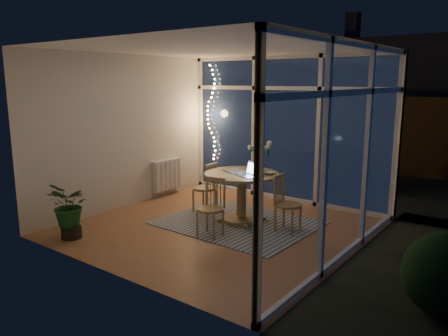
{
  "coord_description": "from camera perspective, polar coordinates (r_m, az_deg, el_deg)",
  "views": [
    {
      "loc": [
        3.82,
        -4.93,
        2.16
      ],
      "look_at": [
        -0.09,
        0.25,
        0.86
      ],
      "focal_mm": 35.0,
      "sensor_mm": 36.0,
      "label": 1
    }
  ],
  "objects": [
    {
      "name": "garden_patio",
      "position": [
        10.71,
        18.13,
        -1.18
      ],
      "size": [
        12.0,
        6.0,
        0.1
      ],
      "primitive_type": "cube",
      "color": "black",
      "rests_on": "ground"
    },
    {
      "name": "wall_right",
      "position": [
        5.33,
        16.58,
        1.58
      ],
      "size": [
        0.04,
        4.0,
        2.6
      ],
      "primitive_type": "cube",
      "color": "silver",
      "rests_on": "floor"
    },
    {
      "name": "bowl",
      "position": [
        6.59,
        5.91,
        -0.67
      ],
      "size": [
        0.15,
        0.15,
        0.04
      ],
      "primitive_type": "imported",
      "rotation": [
        0.0,
        0.0,
        -0.02
      ],
      "color": "silver",
      "rests_on": "dining_table"
    },
    {
      "name": "dining_table",
      "position": [
        6.74,
        2.29,
        -3.89
      ],
      "size": [
        1.16,
        1.16,
        0.78
      ],
      "primitive_type": "cylinder",
      "rotation": [
        0.0,
        0.0,
        -0.02
      ],
      "color": "olive",
      "rests_on": "floor"
    },
    {
      "name": "neighbour_roof",
      "position": [
        13.89,
        22.75,
        10.67
      ],
      "size": [
        7.0,
        3.0,
        2.2
      ],
      "primitive_type": "cube",
      "color": "#2E3137",
      "rests_on": "ground"
    },
    {
      "name": "wall_front",
      "position": [
        4.89,
        -15.19,
        0.82
      ],
      "size": [
        4.0,
        0.04,
        2.6
      ],
      "primitive_type": "cube",
      "color": "silver",
      "rests_on": "floor"
    },
    {
      "name": "rug",
      "position": [
        6.78,
        1.78,
        -7.18
      ],
      "size": [
        2.26,
        1.82,
        0.01
      ],
      "primitive_type": "cube",
      "rotation": [
        0.0,
        0.0,
        -0.02
      ],
      "color": "#BBB198",
      "rests_on": "floor"
    },
    {
      "name": "chair_right",
      "position": [
        6.35,
        8.4,
        -4.62
      ],
      "size": [
        0.41,
        0.41,
        0.85
      ],
      "primitive_type": "cube",
      "rotation": [
        0.0,
        0.0,
        1.61
      ],
      "color": "olive",
      "rests_on": "floor"
    },
    {
      "name": "window_wall_right",
      "position": [
        5.34,
        16.18,
        1.63
      ],
      "size": [
        0.1,
        4.0,
        2.6
      ],
      "primitive_type": "cube",
      "color": "silver",
      "rests_on": "floor"
    },
    {
      "name": "radiator",
      "position": [
        8.38,
        -7.44,
        -0.86
      ],
      "size": [
        0.1,
        0.7,
        0.58
      ],
      "primitive_type": "cube",
      "color": "silver",
      "rests_on": "wall_left"
    },
    {
      "name": "chair_left",
      "position": [
        7.26,
        -2.57,
        -2.5
      ],
      "size": [
        0.41,
        0.41,
        0.85
      ],
      "primitive_type": "cube",
      "rotation": [
        0.0,
        0.0,
        -1.53
      ],
      "color": "olive",
      "rests_on": "floor"
    },
    {
      "name": "flower_vase",
      "position": [
        6.83,
        4.5,
        0.53
      ],
      "size": [
        0.21,
        0.21,
        0.21
      ],
      "primitive_type": "imported",
      "rotation": [
        0.0,
        0.0,
        -0.02
      ],
      "color": "silver",
      "rests_on": "dining_table"
    },
    {
      "name": "potted_plant",
      "position": [
        6.42,
        -19.47,
        -5.41
      ],
      "size": [
        0.61,
        0.56,
        0.76
      ],
      "primitive_type": "imported",
      "rotation": [
        0.0,
        0.0,
        -0.18
      ],
      "color": "#18451D",
      "rests_on": "floor"
    },
    {
      "name": "garden_fence",
      "position": [
        11.18,
        16.85,
        4.4
      ],
      "size": [
        11.0,
        0.08,
        1.8
      ],
      "primitive_type": "cube",
      "color": "#392314",
      "rests_on": "ground"
    },
    {
      "name": "floor",
      "position": [
        6.6,
        -0.68,
        -7.75
      ],
      "size": [
        4.0,
        4.0,
        0.0
      ],
      "primitive_type": "plane",
      "color": "#8D5D3D",
      "rests_on": "ground"
    },
    {
      "name": "fairy_lights",
      "position": [
        8.76,
        -1.74,
        7.2
      ],
      "size": [
        0.24,
        0.1,
        1.85
      ],
      "primitive_type": null,
      "color": "#F3B261",
      "rests_on": "window_wall_back"
    },
    {
      "name": "ceiling",
      "position": [
        6.25,
        -0.74,
        15.39
      ],
      "size": [
        4.0,
        4.0,
        0.0
      ],
      "primitive_type": "plane",
      "color": "white",
      "rests_on": "wall_back"
    },
    {
      "name": "chair_front",
      "position": [
        6.1,
        -1.82,
        -5.21
      ],
      "size": [
        0.44,
        0.44,
        0.84
      ],
      "primitive_type": "cube",
      "rotation": [
        0.0,
        0.0,
        0.14
      ],
      "color": "olive",
      "rests_on": "floor"
    },
    {
      "name": "newspapers",
      "position": [
        6.79,
        1.37,
        -0.36
      ],
      "size": [
        0.44,
        0.39,
        0.01
      ],
      "primitive_type": "cube",
      "rotation": [
        0.0,
        0.0,
        -0.35
      ],
      "color": "silver",
      "rests_on": "dining_table"
    },
    {
      "name": "wall_left",
      "position": [
        7.68,
        -12.65,
        4.65
      ],
      "size": [
        0.04,
        4.0,
        2.6
      ],
      "primitive_type": "cube",
      "color": "silver",
      "rests_on": "floor"
    },
    {
      "name": "laptop",
      "position": [
        6.39,
        3.14,
        -0.13
      ],
      "size": [
        0.37,
        0.34,
        0.22
      ],
      "primitive_type": null,
      "rotation": [
        0.0,
        0.0,
        -0.3
      ],
      "color": "silver",
      "rests_on": "dining_table"
    },
    {
      "name": "phone",
      "position": [
        6.51,
        2.05,
        -0.88
      ],
      "size": [
        0.11,
        0.09,
        0.01
      ],
      "primitive_type": "cube",
      "rotation": [
        0.0,
        0.0,
        0.39
      ],
      "color": "black",
      "rests_on": "dining_table"
    },
    {
      "name": "wall_back",
      "position": [
        7.96,
        8.16,
        5.04
      ],
      "size": [
        4.0,
        0.04,
        2.6
      ],
      "primitive_type": "cube",
      "color": "silver",
      "rests_on": "floor"
    },
    {
      "name": "garden_shrubs",
      "position": [
        9.68,
        7.9,
        1.08
      ],
      "size": [
        0.9,
        0.9,
        0.9
      ],
      "primitive_type": "sphere",
      "color": "black",
      "rests_on": "ground"
    },
    {
      "name": "window_wall_back",
      "position": [
        7.93,
        8.02,
        5.02
      ],
      "size": [
        4.0,
        0.1,
        2.6
      ],
      "primitive_type": "cube",
      "color": "silver",
      "rests_on": "floor"
    }
  ]
}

